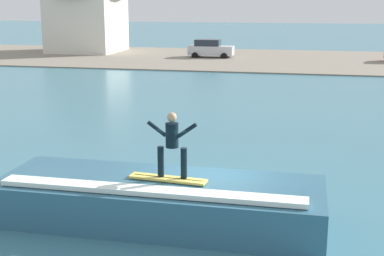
{
  "coord_description": "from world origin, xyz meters",
  "views": [
    {
      "loc": [
        2.42,
        -13.34,
        5.56
      ],
      "look_at": [
        -1.15,
        3.05,
        1.55
      ],
      "focal_mm": 49.74,
      "sensor_mm": 36.0,
      "label": 1
    }
  ],
  "objects": [
    {
      "name": "wave_crest",
      "position": [
        -1.15,
        -0.94,
        0.57
      ],
      "size": [
        8.35,
        2.86,
        1.21
      ],
      "color": "#306179",
      "rests_on": "ground_plane"
    },
    {
      "name": "car_near_shore",
      "position": [
        -7.17,
        39.16,
        0.95
      ],
      "size": [
        4.45,
        2.16,
        1.86
      ],
      "color": "silver",
      "rests_on": "ground_plane"
    },
    {
      "name": "surfer",
      "position": [
        -0.76,
        -1.08,
        2.19
      ],
      "size": [
        1.27,
        0.32,
        1.66
      ],
      "color": "black",
      "rests_on": "surfboard"
    },
    {
      "name": "shoreline_bank",
      "position": [
        0.0,
        38.77,
        0.05
      ],
      "size": [
        120.0,
        20.47,
        0.1
      ],
      "color": "gray",
      "rests_on": "ground_plane"
    },
    {
      "name": "ground_plane",
      "position": [
        0.0,
        0.0,
        0.0
      ],
      "size": [
        260.0,
        260.0,
        0.0
      ],
      "primitive_type": "plane",
      "color": "teal"
    },
    {
      "name": "surfboard",
      "position": [
        -0.86,
        -1.14,
        1.24
      ],
      "size": [
        2.01,
        0.56,
        0.06
      ],
      "color": "#EAD159",
      "rests_on": "wave_crest"
    },
    {
      "name": "house_with_chimney",
      "position": [
        -21.58,
        42.38,
        4.81
      ],
      "size": [
        9.19,
        9.19,
        8.78
      ],
      "color": "silver",
      "rests_on": "ground_plane"
    }
  ]
}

